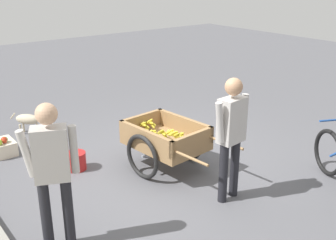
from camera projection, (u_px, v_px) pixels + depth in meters
The scene contains 7 objects.
ground_plane at pixel (170, 169), 5.96m from camera, with size 24.00×24.00×0.00m, color #56565B.
fruit_cart at pixel (165, 140), 5.83m from camera, with size 1.72×1.00×0.69m.
vendor_person at pixel (231, 129), 4.88m from camera, with size 0.23×0.57×1.56m.
dog at pixel (30, 119), 7.13m from camera, with size 0.53×0.48×0.40m.
plastic_bucket at pixel (76, 161), 5.90m from camera, with size 0.28×0.28×0.26m, color #B21E1E.
apple_crate at pixel (3, 147), 6.39m from camera, with size 0.44×0.32×0.32m.
bystander_person at pixel (52, 165), 3.99m from camera, with size 0.32×0.52×1.57m.
Camera 1 is at (-4.22, 3.29, 2.73)m, focal length 43.85 mm.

